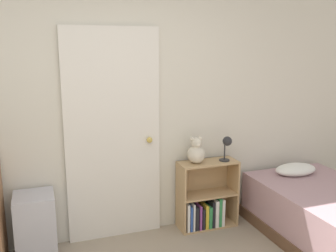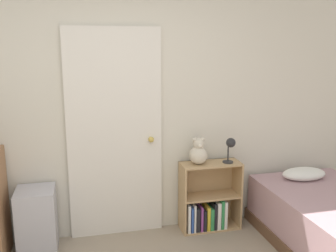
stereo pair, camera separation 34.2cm
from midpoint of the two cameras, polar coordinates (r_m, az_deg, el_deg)
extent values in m
cube|color=beige|center=(3.54, -8.05, 2.93)|extent=(10.00, 0.06, 2.55)
cube|color=silver|center=(3.56, -5.39, -1.40)|extent=(0.90, 0.04, 2.01)
sphere|color=gold|center=(3.60, 0.12, -2.11)|extent=(0.06, 0.06, 0.06)
cube|color=#ADADB7|center=(3.61, -16.75, -13.67)|extent=(0.34, 0.35, 0.59)
cube|color=tan|center=(3.79, 4.82, -11.00)|extent=(0.02, 0.25, 0.69)
cube|color=tan|center=(4.01, 12.92, -9.99)|extent=(0.02, 0.25, 0.69)
cube|color=tan|center=(4.03, 8.82, -14.95)|extent=(0.57, 0.25, 0.02)
cube|color=tan|center=(3.89, 8.99, -10.50)|extent=(0.57, 0.25, 0.02)
cube|color=tan|center=(3.77, 9.15, -5.75)|extent=(0.57, 0.25, 0.02)
cube|color=tan|center=(3.99, 8.31, -9.87)|extent=(0.60, 0.01, 0.69)
cube|color=white|center=(3.87, 5.49, -13.54)|extent=(0.03, 0.20, 0.29)
cube|color=#3359B2|center=(3.86, 6.08, -13.86)|extent=(0.02, 0.15, 0.26)
cube|color=white|center=(3.88, 6.37, -13.50)|extent=(0.02, 0.19, 0.28)
cube|color=black|center=(3.89, 6.88, -13.77)|extent=(0.04, 0.17, 0.24)
cube|color=#8C3F8C|center=(3.91, 7.41, -13.60)|extent=(0.02, 0.18, 0.25)
cube|color=black|center=(3.93, 7.87, -13.79)|extent=(0.03, 0.18, 0.21)
cube|color=gold|center=(3.94, 8.38, -13.49)|extent=(0.03, 0.19, 0.24)
cube|color=#338C4C|center=(3.95, 8.94, -13.60)|extent=(0.04, 0.17, 0.23)
cube|color=black|center=(3.95, 9.39, -13.18)|extent=(0.03, 0.18, 0.27)
cube|color=white|center=(3.96, 10.00, -13.14)|extent=(0.04, 0.15, 0.28)
cube|color=#338C4C|center=(3.99, 10.35, -12.77)|extent=(0.03, 0.21, 0.30)
cube|color=white|center=(4.00, 10.86, -12.86)|extent=(0.03, 0.19, 0.29)
sphere|color=beige|center=(3.70, 7.30, -4.47)|extent=(0.18, 0.18, 0.18)
sphere|color=beige|center=(3.67, 7.35, -2.71)|extent=(0.11, 0.11, 0.11)
sphere|color=silver|center=(3.63, 7.61, -3.02)|extent=(0.04, 0.04, 0.04)
sphere|color=beige|center=(3.64, 6.75, -2.12)|extent=(0.05, 0.05, 0.05)
sphere|color=beige|center=(3.67, 7.97, -2.04)|extent=(0.05, 0.05, 0.05)
cylinder|color=#262628|center=(3.82, 11.66, -5.42)|extent=(0.11, 0.11, 0.01)
cylinder|color=#262628|center=(3.79, 11.72, -4.13)|extent=(0.01, 0.01, 0.17)
sphere|color=#262628|center=(3.76, 12.14, -2.53)|extent=(0.10, 0.10, 0.10)
ellipsoid|color=white|center=(4.16, 22.27, -6.80)|extent=(0.46, 0.28, 0.12)
camera|label=1|loc=(0.17, -87.14, 0.61)|focal=40.00mm
camera|label=2|loc=(0.17, 92.86, -0.61)|focal=40.00mm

